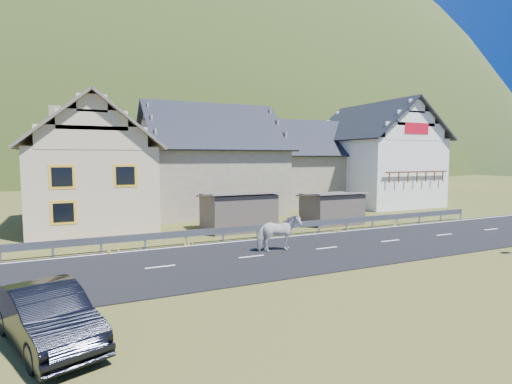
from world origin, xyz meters
name	(u,v)px	position (x,y,z in m)	size (l,w,h in m)	color
ground	(327,249)	(0.00, 0.00, 0.00)	(160.00, 160.00, 0.00)	#3B451A
road	(327,248)	(0.00, 0.00, 0.02)	(60.00, 7.00, 0.04)	black
lane_markings	(327,248)	(0.00, 0.00, 0.04)	(60.00, 6.60, 0.01)	silver
guardrail	(289,225)	(0.00, 3.68, 0.56)	(28.10, 0.09, 0.75)	#93969B
shed_left	(238,212)	(-2.00, 6.50, 1.10)	(4.30, 3.30, 2.40)	brown
shed_right	(331,209)	(4.50, 6.00, 1.00)	(3.80, 2.90, 2.20)	brown
house_cream	(91,158)	(-10.00, 12.00, 4.36)	(7.80, 9.80, 8.30)	beige
house_stone_a	(210,155)	(-1.00, 15.00, 4.63)	(10.80, 9.80, 8.90)	gray
house_stone_b	(304,159)	(9.00, 17.00, 4.24)	(9.80, 8.80, 8.10)	gray
house_white	(375,150)	(15.00, 14.00, 5.06)	(8.80, 10.80, 9.70)	white
mountain	(113,209)	(5.00, 180.00, -20.00)	(440.00, 280.00, 260.00)	#21340F
horse	(279,233)	(-2.41, 0.42, 0.90)	(2.04, 0.93, 1.72)	beige
car	(47,315)	(-11.73, -5.48, 0.69)	(1.47, 4.21, 1.39)	black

